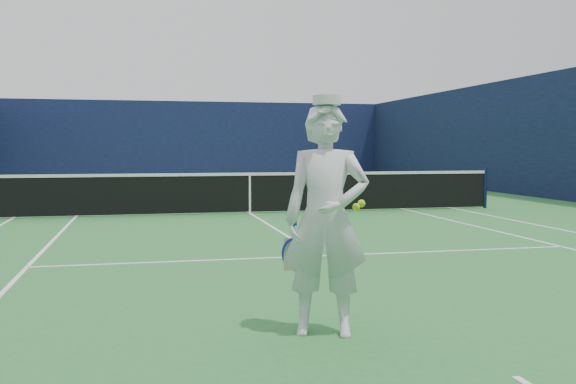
# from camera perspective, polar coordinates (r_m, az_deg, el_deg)

# --- Properties ---
(ground) EXTENTS (80.00, 80.00, 0.00)m
(ground) POSITION_cam_1_polar(r_m,az_deg,el_deg) (15.85, -3.41, -1.91)
(ground) COLOR #2A7032
(ground) RESTS_ON ground
(court_markings) EXTENTS (11.03, 23.83, 0.01)m
(court_markings) POSITION_cam_1_polar(r_m,az_deg,el_deg) (15.85, -3.41, -1.89)
(court_markings) COLOR white
(court_markings) RESTS_ON ground
(windscreen_fence) EXTENTS (20.12, 36.12, 4.00)m
(windscreen_fence) POSITION_cam_1_polar(r_m,az_deg,el_deg) (15.77, -3.44, 5.34)
(windscreen_fence) COLOR #0F1639
(windscreen_fence) RESTS_ON ground
(tennis_net) EXTENTS (12.88, 0.09, 1.07)m
(tennis_net) POSITION_cam_1_polar(r_m,az_deg,el_deg) (15.81, -3.41, 0.09)
(tennis_net) COLOR #141E4C
(tennis_net) RESTS_ON ground
(tennis_player) EXTENTS (0.85, 0.71, 2.07)m
(tennis_player) POSITION_cam_1_polar(r_m,az_deg,el_deg) (5.56, 3.41, -2.39)
(tennis_player) COLOR white
(tennis_player) RESTS_ON ground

